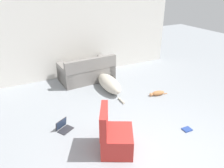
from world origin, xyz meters
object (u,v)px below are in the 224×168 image
laptop_open (63,126)px  side_chair (115,137)px  cat (157,93)px  book_blue (187,129)px  couch (87,72)px  dog (108,83)px

laptop_open → side_chair: side_chair is taller
cat → laptop_open: size_ratio=1.40×
cat → book_blue: 1.59m
cat → side_chair: (-2.06, -1.35, 0.23)m
couch → book_blue: bearing=102.7°
dog → cat: size_ratio=3.27×
cat → side_chair: 2.47m
dog → laptop_open: dog is taller
cat → laptop_open: 2.76m
dog → side_chair: (-1.04, -2.33, 0.10)m
side_chair → couch: bearing=15.9°
couch → side_chair: size_ratio=1.89×
couch → side_chair: side_chair is taller
laptop_open → book_blue: (2.33, -1.24, -0.06)m
laptop_open → side_chair: 1.27m
couch → laptop_open: 2.58m
book_blue → side_chair: size_ratio=0.22×
dog → book_blue: 2.59m
side_chair → laptop_open: bearing=61.5°
dog → laptop_open: 2.14m
couch → cat: couch is taller
dog → laptop_open: size_ratio=4.57×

